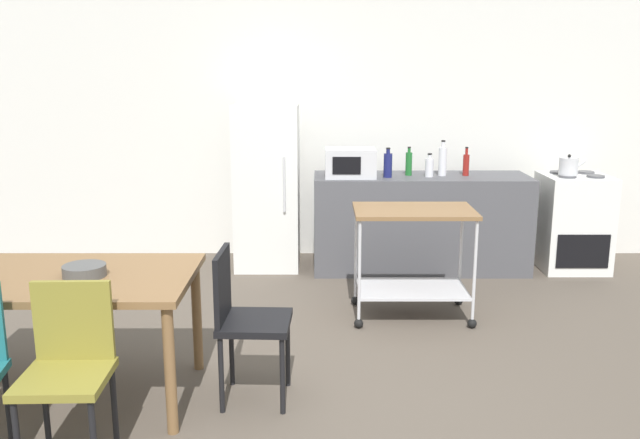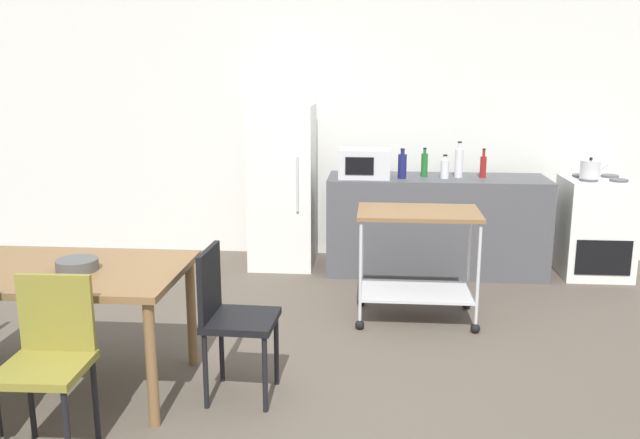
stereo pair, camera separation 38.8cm
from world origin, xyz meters
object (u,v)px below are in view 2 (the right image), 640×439
refrigerator (283,186)px  bottle_sparkling_water (424,164)px  stove_oven (595,227)px  bottle_wine (402,166)px  kitchen_cart (418,247)px  bottle_sesame_oil (445,169)px  chair_olive (49,354)px  chair_black (230,312)px  bottle_soy_sauce (483,166)px  dining_table (55,281)px  microwave (364,163)px  fruit_bowl (77,265)px  kettle (590,169)px  bottle_olive_oil (459,162)px

refrigerator → bottle_sparkling_water: size_ratio=5.82×
stove_oven → bottle_wine: 1.87m
stove_oven → bottle_sparkling_water: 1.67m
kitchen_cart → bottle_sesame_oil: bearing=76.0°
chair_olive → bottle_sparkling_water: size_ratio=3.34×
chair_black → kitchen_cart: size_ratio=0.98×
chair_olive → bottle_sparkling_water: (2.02, 3.26, 0.50)m
bottle_wine → bottle_soy_sauce: 0.74m
dining_table → bottle_wine: 3.27m
microwave → bottle_sesame_oil: bearing=0.6°
microwave → bottle_sparkling_water: bottle_sparkling_water is taller
bottle_wine → bottle_sparkling_water: 0.24m
dining_table → fruit_bowl: bearing=-9.7°
refrigerator → fruit_bowl: size_ratio=6.53×
chair_black → bottle_soy_sauce: (1.79, 2.60, 0.49)m
stove_oven → chair_olive: bearing=-137.8°
stove_oven → fruit_bowl: 4.56m
microwave → kettle: size_ratio=1.92×
kitchen_cart → microwave: 1.34m
dining_table → bottle_sparkling_water: bearing=48.6°
bottle_wine → bottle_olive_oil: bottle_olive_oil is taller
bottle_sesame_oil → fruit_bowl: bottle_sesame_oil is taller
chair_olive → chair_black: bearing=38.9°
chair_olive → fruit_bowl: size_ratio=3.75×
dining_table → chair_black: bearing=-0.5°
kitchen_cart → microwave: (-0.43, 1.19, 0.46)m
chair_black → stove_oven: stove_oven is taller
chair_olive → stove_oven: (3.59, 3.26, -0.07)m
bottle_sparkling_water → fruit_bowl: (-2.14, -2.63, -0.23)m
dining_table → chair_olive: bearing=-67.5°
dining_table → bottle_soy_sauce: (2.82, 2.59, 0.34)m
microwave → refrigerator: bearing=167.6°
dining_table → bottle_wine: bottle_wine is taller
dining_table → fruit_bowl: 0.19m
bottle_soy_sauce → kettle: 0.93m
chair_black → bottle_sparkling_water: bottle_sparkling_water is taller
bottle_wine → bottle_sparkling_water: bearing=29.8°
microwave → bottle_sesame_oil: (0.73, 0.01, -0.04)m
dining_table → bottle_soy_sauce: bearing=42.5°
bottle_sparkling_water → kettle: (1.45, -0.10, -0.01)m
refrigerator → bottle_wine: size_ratio=5.71×
microwave → bottle_olive_oil: size_ratio=1.40×
bottle_sparkling_water → bottle_soy_sauce: (0.53, -0.02, -0.01)m
fruit_bowl → stove_oven: bearing=35.3°
chair_black → stove_oven: bearing=-45.1°
bottle_olive_oil → stove_oven: bearing=0.5°
refrigerator → bottle_soy_sauce: size_ratio=5.82×
fruit_bowl → bottle_wine: bearing=52.4°
kitchen_cart → bottle_olive_oil: bearing=71.3°
kettle → chair_olive: bearing=-137.7°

